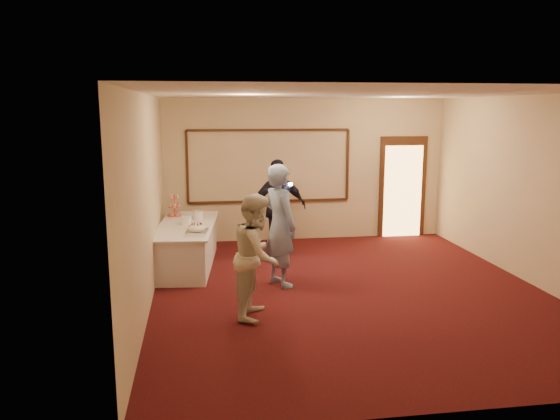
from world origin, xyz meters
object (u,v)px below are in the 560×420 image
object	(u,v)px
guest	(279,208)
buffet_table	(187,245)
man	(280,225)
plate_stack_b	(198,215)
pavlova_tray	(197,230)
plate_stack_a	(186,220)
cupcake_stand	(175,208)
tart	(196,227)
woman	(257,256)

from	to	relation	value
guest	buffet_table	bearing A→B (deg)	10.39
buffet_table	man	size ratio (longest dim) A/B	1.33
man	plate_stack_b	bearing A→B (deg)	11.69
buffet_table	pavlova_tray	bearing A→B (deg)	-76.78
pavlova_tray	plate_stack_a	world-z (taller)	pavlova_tray
plate_stack_b	cupcake_stand	bearing A→B (deg)	139.16
tart	man	bearing A→B (deg)	-33.77
man	guest	bearing A→B (deg)	-32.56
pavlova_tray	man	xyz separation A→B (m)	(1.30, -0.47, 0.13)
plate_stack_b	guest	distance (m)	1.53
cupcake_stand	plate_stack_a	bearing A→B (deg)	-74.74
plate_stack_a	guest	distance (m)	1.83
plate_stack_a	tart	size ratio (longest dim) A/B	0.65
pavlova_tray	plate_stack_a	distance (m)	0.80
buffet_table	plate_stack_b	distance (m)	0.67
cupcake_stand	plate_stack_a	size ratio (longest dim) A/B	2.37
buffet_table	plate_stack_a	distance (m)	0.46
plate_stack_b	man	distance (m)	2.14
pavlova_tray	woman	size ratio (longest dim) A/B	0.30
tart	plate_stack_a	bearing A→B (deg)	113.91
plate_stack_a	guest	xyz separation A→B (m)	(1.74, 0.58, 0.07)
buffet_table	plate_stack_a	size ratio (longest dim) A/B	13.76
cupcake_stand	tart	xyz separation A→B (m)	(0.40, -1.22, -0.13)
pavlova_tray	woman	xyz separation A→B (m)	(0.80, -1.72, 0.00)
pavlova_tray	man	distance (m)	1.39
woman	buffet_table	bearing A→B (deg)	37.95
cupcake_stand	plate_stack_a	xyz separation A→B (m)	(0.23, -0.85, -0.08)
cupcake_stand	tart	distance (m)	1.29
tart	cupcake_stand	bearing A→B (deg)	108.00
buffet_table	woman	bearing A→B (deg)	-68.61
woman	guest	xyz separation A→B (m)	(0.75, 3.09, 0.08)
pavlova_tray	tart	bearing A→B (deg)	92.61
tart	guest	bearing A→B (deg)	31.30
plate_stack_b	woman	distance (m)	3.07
pavlova_tray	tart	world-z (taller)	pavlova_tray
woman	guest	size ratio (longest dim) A/B	0.91
cupcake_stand	man	size ratio (longest dim) A/B	0.23
plate_stack_b	man	xyz separation A→B (m)	(1.28, -1.72, 0.13)
buffet_table	guest	world-z (taller)	guest
guest	tart	bearing A→B (deg)	23.67
plate_stack_a	cupcake_stand	bearing A→B (deg)	105.26
man	buffet_table	bearing A→B (deg)	24.64
tart	guest	distance (m)	1.84
buffet_table	woman	world-z (taller)	woman
buffet_table	pavlova_tray	world-z (taller)	pavlova_tray
pavlova_tray	plate_stack_b	distance (m)	1.25
pavlova_tray	woman	world-z (taller)	woman
guest	plate_stack_a	bearing A→B (deg)	10.93
tart	woman	world-z (taller)	woman
buffet_table	cupcake_stand	size ratio (longest dim) A/B	5.80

